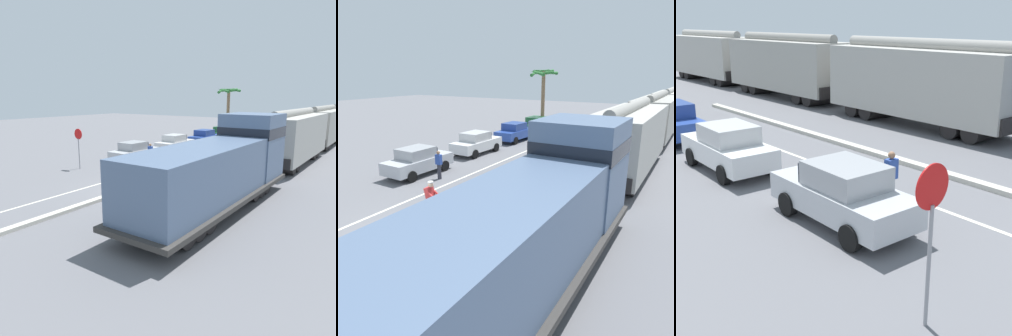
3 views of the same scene
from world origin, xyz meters
The scene contains 15 objects.
ground_plane centered at (0.00, 0.00, 0.00)m, with size 120.00×120.00×0.00m, color slate.
median_curb centered at (0.00, 6.00, 0.08)m, with size 0.36×36.00×0.16m, color beige.
lane_stripe centered at (-2.40, 6.00, 0.00)m, with size 0.14×36.00×0.01m, color silver.
locomotive centered at (5.32, 0.27, 1.80)m, with size 3.10×11.61×4.20m.
hopper_car_lead centered at (5.32, 12.43, 2.08)m, with size 2.90×10.60×4.18m.
hopper_car_middle centered at (5.32, 24.03, 2.08)m, with size 2.90×10.60×4.18m.
hopper_car_trailing centered at (5.32, 35.63, 2.08)m, with size 2.90×10.60×4.18m.
parked_car_silver centered at (-5.04, 5.95, 0.82)m, with size 1.91×4.24×1.62m.
parked_car_white centered at (-5.17, 11.91, 0.82)m, with size 1.92×4.24×1.62m.
parked_car_blue centered at (-5.06, 17.49, 0.82)m, with size 1.94×4.25×1.62m.
parked_car_green centered at (-5.19, 22.13, 0.82)m, with size 1.85×4.21×1.62m.
cyclist centered at (0.17, 1.52, 0.82)m, with size 1.71×0.48×1.71m.
palm_tree_near centered at (-8.33, 30.19, 4.79)m, with size 2.70×2.78×6.38m.
palm_tree_far centered at (-4.87, 22.68, 4.60)m, with size 2.63×2.74×6.15m.
pedestrian_by_cars centered at (-3.38, 5.89, 0.85)m, with size 0.34×0.22×1.62m.
Camera 2 is at (8.87, -7.23, 5.71)m, focal length 35.00 mm.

